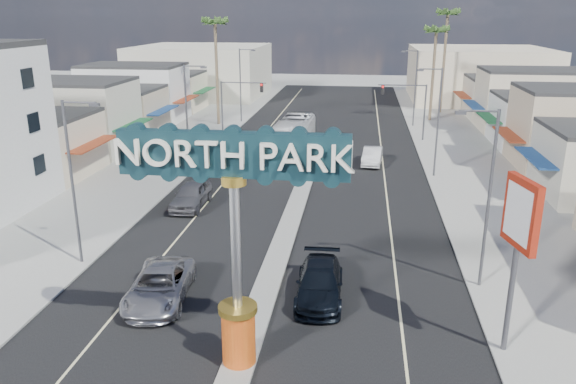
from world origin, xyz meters
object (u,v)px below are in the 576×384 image
(streetlight_l_mid, at_px, (188,111))
(streetlight_r_near, at_px, (486,191))
(palm_right_far, at_px, (447,19))
(car_parked_right, at_px, (372,156))
(streetlight_l_near, at_px, (74,175))
(city_bus, at_px, (292,140))
(gateway_sign, at_px, (235,224))
(car_parked_left, at_px, (191,195))
(streetlight_r_far, at_px, (414,84))
(traffic_signal_right, at_px, (408,101))
(bank_pylon_sign, at_px, (520,224))
(streetlight_r_mid, at_px, (436,117))
(palm_left_far, at_px, (215,27))
(suv_left, at_px, (160,285))
(suv_right, at_px, (320,283))
(traffic_signal_left, at_px, (238,98))
(palm_right_mid, at_px, (436,35))
(streetlight_l_far, at_px, (242,82))

(streetlight_l_mid, bearing_deg, streetlight_r_near, -43.79)
(streetlight_l_mid, height_order, palm_right_far, palm_right_far)
(streetlight_l_mid, bearing_deg, palm_right_far, 51.52)
(streetlight_l_mid, height_order, car_parked_right, streetlight_l_mid)
(streetlight_l_near, height_order, city_bus, streetlight_l_near)
(palm_right_far, bearing_deg, streetlight_r_near, -95.02)
(gateway_sign, xyz_separation_m, car_parked_left, (-7.36, 17.99, -5.04))
(streetlight_r_far, bearing_deg, traffic_signal_right, -98.86)
(streetlight_l_near, xyz_separation_m, bank_pylon_sign, (20.93, -5.71, 0.52))
(palm_right_far, xyz_separation_m, car_parked_left, (-22.36, -42.03, -11.50))
(streetlight_r_mid, bearing_deg, bank_pylon_sign, -89.87)
(palm_left_far, bearing_deg, city_bus, -54.61)
(palm_right_far, relative_size, city_bus, 1.09)
(car_parked_left, height_order, car_parked_right, car_parked_left)
(car_parked_left, bearing_deg, suv_left, -79.09)
(streetlight_l_mid, relative_size, suv_right, 1.66)
(traffic_signal_left, relative_size, suv_right, 1.11)
(traffic_signal_right, xyz_separation_m, car_parked_left, (-16.54, -24.03, -3.39))
(traffic_signal_right, bearing_deg, palm_right_mid, 72.37)
(palm_right_mid, bearing_deg, city_bus, -124.92)
(palm_right_mid, distance_m, city_bus, 27.64)
(streetlight_r_near, xyz_separation_m, streetlight_r_far, (0.00, 42.00, 0.00))
(streetlight_r_near, distance_m, streetlight_r_mid, 20.00)
(palm_right_far, distance_m, car_parked_right, 32.22)
(streetlight_r_far, distance_m, city_bus, 21.70)
(traffic_signal_left, bearing_deg, streetlight_l_near, -92.10)
(streetlight_r_far, xyz_separation_m, suv_right, (-7.74, -44.18, -4.28))
(streetlight_l_near, bearing_deg, traffic_signal_left, 87.90)
(suv_left, bearing_deg, streetlight_l_mid, 97.52)
(traffic_signal_right, xyz_separation_m, palm_right_mid, (3.82, 12.01, 6.33))
(streetlight_l_far, height_order, city_bus, streetlight_l_far)
(car_parked_right, bearing_deg, streetlight_l_near, -119.14)
(bank_pylon_sign, bearing_deg, streetlight_r_mid, 76.36)
(streetlight_r_mid, xyz_separation_m, car_parked_left, (-17.79, -10.03, -4.18))
(traffic_signal_right, bearing_deg, streetlight_l_mid, -144.50)
(streetlight_l_mid, distance_m, streetlight_r_near, 28.90)
(traffic_signal_left, xyz_separation_m, suv_left, (4.32, -37.42, -3.48))
(streetlight_l_near, xyz_separation_m, streetlight_r_mid, (20.87, 20.00, 0.00))
(streetlight_r_near, height_order, suv_right, streetlight_r_near)
(traffic_signal_right, relative_size, suv_right, 1.11)
(palm_right_mid, relative_size, suv_left, 2.11)
(streetlight_r_near, bearing_deg, city_bus, 116.89)
(palm_right_far, distance_m, bank_pylon_sign, 58.28)
(streetlight_l_near, bearing_deg, palm_left_far, 93.67)
(streetlight_r_mid, distance_m, suv_left, 28.30)
(traffic_signal_left, relative_size, palm_right_far, 0.43)
(streetlight_r_far, distance_m, palm_left_far, 24.38)
(streetlight_l_near, height_order, palm_right_mid, palm_right_mid)
(suv_left, bearing_deg, car_parked_right, 63.08)
(gateway_sign, height_order, streetlight_l_mid, gateway_sign)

